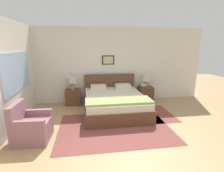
# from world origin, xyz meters

# --- Properties ---
(ground_plane) EXTENTS (16.00, 16.00, 0.00)m
(ground_plane) POSITION_xyz_m (0.00, 0.00, 0.00)
(ground_plane) COLOR tan
(wall_back) EXTENTS (7.17, 0.09, 2.60)m
(wall_back) POSITION_xyz_m (0.00, 3.08, 1.30)
(wall_back) COLOR silver
(wall_back) RESTS_ON ground_plane
(wall_left) EXTENTS (0.08, 5.45, 2.60)m
(wall_left) POSITION_xyz_m (-2.41, 1.53, 1.30)
(wall_left) COLOR silver
(wall_left) RESTS_ON ground_plane
(area_rug_main) EXTENTS (2.71, 1.99, 0.01)m
(area_rug_main) POSITION_xyz_m (-0.01, 0.83, 0.00)
(area_rug_main) COLOR brown
(area_rug_main) RESTS_ON ground_plane
(area_rug_bedside) EXTENTS (0.91, 1.36, 0.01)m
(area_rug_bedside) POSITION_xyz_m (1.36, 1.55, 0.00)
(area_rug_bedside) COLOR brown
(area_rug_bedside) RESTS_ON ground_plane
(bed) EXTENTS (1.78, 2.19, 0.99)m
(bed) POSITION_xyz_m (0.17, 1.91, 0.29)
(bed) COLOR brown
(bed) RESTS_ON ground_plane
(armchair) EXTENTS (0.73, 0.74, 0.84)m
(armchair) POSITION_xyz_m (-1.85, 0.55, 0.29)
(armchair) COLOR #8E606B
(armchair) RESTS_ON ground_plane
(nightstand_near_window) EXTENTS (0.50, 0.45, 0.53)m
(nightstand_near_window) POSITION_xyz_m (-1.12, 2.79, 0.26)
(nightstand_near_window) COLOR brown
(nightstand_near_window) RESTS_ON ground_plane
(nightstand_by_door) EXTENTS (0.50, 0.45, 0.53)m
(nightstand_by_door) POSITION_xyz_m (1.45, 2.79, 0.26)
(nightstand_by_door) COLOR brown
(nightstand_by_door) RESTS_ON ground_plane
(table_lamp_near_window) EXTENTS (0.31, 0.31, 0.44)m
(table_lamp_near_window) POSITION_xyz_m (-1.12, 2.76, 0.84)
(table_lamp_near_window) COLOR gray
(table_lamp_near_window) RESTS_ON nightstand_near_window
(table_lamp_by_door) EXTENTS (0.31, 0.31, 0.44)m
(table_lamp_by_door) POSITION_xyz_m (1.45, 2.76, 0.84)
(table_lamp_by_door) COLOR gray
(table_lamp_by_door) RESTS_ON nightstand_by_door
(book_thick_bottom) EXTENTS (0.16, 0.22, 0.04)m
(book_thick_bottom) POSITION_xyz_m (1.33, 2.74, 0.55)
(book_thick_bottom) COLOR #4C7551
(book_thick_bottom) RESTS_ON nightstand_by_door
(book_hardcover_middle) EXTENTS (0.19, 0.25, 0.03)m
(book_hardcover_middle) POSITION_xyz_m (1.33, 2.74, 0.58)
(book_hardcover_middle) COLOR #4C7551
(book_hardcover_middle) RESTS_ON book_thick_bottom
(book_novel_upper) EXTENTS (0.18, 0.26, 0.04)m
(book_novel_upper) POSITION_xyz_m (1.33, 2.74, 0.62)
(book_novel_upper) COLOR beige
(book_novel_upper) RESTS_ON book_hardcover_middle
(book_slim_near_top) EXTENTS (0.19, 0.23, 0.03)m
(book_slim_near_top) POSITION_xyz_m (1.33, 2.74, 0.65)
(book_slim_near_top) COLOR beige
(book_slim_near_top) RESTS_ON book_novel_upper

